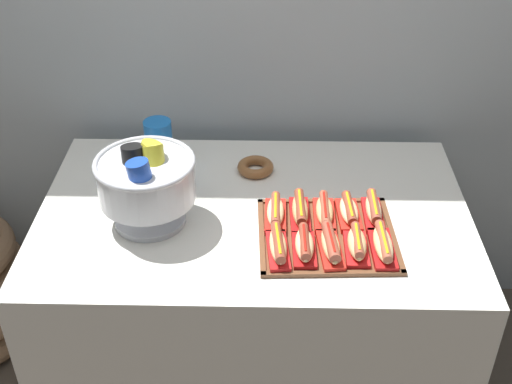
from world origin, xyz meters
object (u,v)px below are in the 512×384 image
(hot_dog_0, at_px, (278,246))
(hot_dog_8, at_px, (349,212))
(hot_dog_4, at_px, (383,245))
(buffet_table, at_px, (254,296))
(punch_bowl, at_px, (146,180))
(serving_tray, at_px, (327,236))
(hot_dog_5, at_px, (275,212))
(hot_dog_7, at_px, (324,212))
(hot_dog_6, at_px, (300,211))
(donut, at_px, (255,167))
(cup_stack, at_px, (159,148))
(hot_dog_2, at_px, (331,245))
(hot_dog_9, at_px, (373,210))
(hot_dog_3, at_px, (357,245))
(hot_dog_1, at_px, (304,246))

(hot_dog_0, xyz_separation_m, hot_dog_8, (0.22, 0.17, -0.00))
(hot_dog_0, height_order, hot_dog_4, hot_dog_0)
(buffet_table, xyz_separation_m, punch_bowl, (-0.32, -0.07, 0.52))
(serving_tray, relative_size, hot_dog_5, 2.49)
(hot_dog_7, relative_size, punch_bowl, 0.57)
(hot_dog_4, xyz_separation_m, hot_dog_6, (-0.23, 0.16, 0.00))
(hot_dog_4, distance_m, donut, 0.57)
(donut, bearing_deg, hot_dog_0, -80.35)
(hot_dog_0, distance_m, cup_stack, 0.59)
(buffet_table, height_order, cup_stack, cup_stack)
(hot_dog_2, xyz_separation_m, hot_dog_5, (-0.16, 0.16, -0.00))
(hot_dog_2, bearing_deg, buffet_table, 136.03)
(donut, bearing_deg, hot_dog_8, -42.71)
(hot_dog_9, distance_m, cup_stack, 0.74)
(hot_dog_5, bearing_deg, hot_dog_8, 2.38)
(hot_dog_8, bearing_deg, hot_dog_9, 2.38)
(hot_dog_3, bearing_deg, hot_dog_2, -177.62)
(hot_dog_0, xyz_separation_m, punch_bowl, (-0.39, 0.16, 0.12))
(hot_dog_2, bearing_deg, serving_tray, 92.38)
(serving_tray, xyz_separation_m, donut, (-0.22, 0.36, 0.01))
(hot_dog_3, bearing_deg, buffet_table, 144.53)
(cup_stack, bearing_deg, serving_tray, -32.34)
(hot_dog_5, relative_size, hot_dog_8, 1.03)
(buffet_table, height_order, hot_dog_5, hot_dog_5)
(hot_dog_0, relative_size, donut, 1.46)
(hot_dog_0, xyz_separation_m, hot_dog_5, (-0.01, 0.16, -0.00))
(hot_dog_3, distance_m, punch_bowl, 0.64)
(hot_dog_6, bearing_deg, hot_dog_8, 2.38)
(serving_tray, height_order, hot_dog_8, hot_dog_8)
(hot_dog_6, relative_size, hot_dog_8, 1.12)
(hot_dog_8, height_order, hot_dog_9, hot_dog_9)
(punch_bowl, bearing_deg, hot_dog_1, -18.13)
(buffet_table, height_order, punch_bowl, punch_bowl)
(serving_tray, distance_m, hot_dog_9, 0.17)
(hot_dog_4, height_order, hot_dog_9, hot_dog_9)
(hot_dog_3, xyz_separation_m, cup_stack, (-0.62, 0.42, 0.06))
(hot_dog_3, height_order, punch_bowl, punch_bowl)
(hot_dog_6, bearing_deg, hot_dog_3, -45.35)
(hot_dog_7, distance_m, hot_dog_8, 0.08)
(hot_dog_4, bearing_deg, hot_dog_5, 153.57)
(hot_dog_8, xyz_separation_m, donut, (-0.29, 0.27, -0.02))
(hot_dog_6, relative_size, hot_dog_7, 1.07)
(hot_dog_3, relative_size, hot_dog_8, 0.97)
(hot_dog_4, bearing_deg, hot_dog_7, 134.65)
(hot_dog_0, distance_m, hot_dog_8, 0.28)
(buffet_table, relative_size, hot_dog_8, 8.32)
(hot_dog_4, bearing_deg, buffet_table, 150.70)
(buffet_table, bearing_deg, hot_dog_6, -20.90)
(hot_dog_1, xyz_separation_m, cup_stack, (-0.47, 0.43, 0.06))
(hot_dog_8, bearing_deg, hot_dog_0, -141.37)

